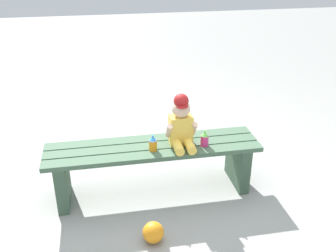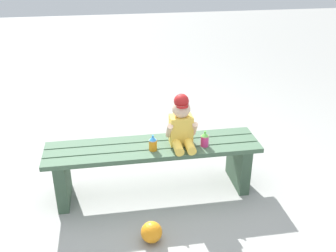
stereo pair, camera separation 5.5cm
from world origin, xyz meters
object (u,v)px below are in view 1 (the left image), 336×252
park_bench (153,160)px  sippy_cup_left (153,143)px  toy_ball (153,232)px  child_figure (181,123)px  sippy_cup_right (205,139)px

park_bench → sippy_cup_left: 0.20m
park_bench → toy_ball: 0.61m
child_figure → toy_ball: bearing=-118.9°
sippy_cup_left → toy_ball: 0.64m
child_figure → toy_ball: size_ratio=2.79×
park_bench → sippy_cup_right: size_ratio=13.16×
sippy_cup_left → toy_ball: (-0.08, -0.50, -0.40)m
child_figure → sippy_cup_right: bearing=-17.8°
sippy_cup_right → toy_ball: 0.80m
child_figure → sippy_cup_left: child_figure is taller
sippy_cup_right → child_figure: bearing=162.2°
park_bench → toy_ball: size_ratio=11.25×
sippy_cup_right → toy_ball: bearing=-133.7°
child_figure → toy_ball: 0.82m
child_figure → sippy_cup_left: bearing=-166.3°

